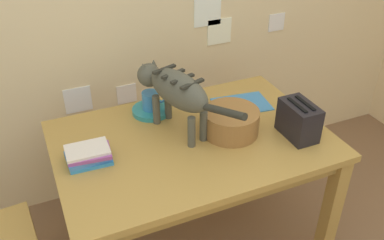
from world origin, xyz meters
The scene contains 8 objects.
dining_table centered at (-0.02, 1.12, 0.64)m, with size 1.28×0.86×0.72m.
cat centered at (-0.06, 1.23, 0.94)m, with size 0.27×0.66×0.31m.
saucer_bowl centered at (-0.12, 1.41, 0.74)m, with size 0.20×0.20×0.03m, color teal.
coffee_mug centered at (-0.12, 1.41, 0.80)m, with size 0.13×0.09×0.09m.
magazine centered at (0.35, 1.30, 0.73)m, with size 0.29×0.20×0.01m, color #3C82C2.
book_stack centered at (-0.50, 1.14, 0.76)m, with size 0.20×0.15×0.07m.
wicker_basket centered at (0.17, 1.09, 0.79)m, with size 0.27×0.27×0.12m.
toaster centered at (0.45, 0.94, 0.81)m, with size 0.12×0.20×0.18m.
Camera 1 is at (-0.67, -0.38, 1.88)m, focal length 39.72 mm.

